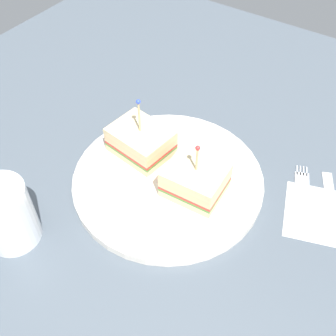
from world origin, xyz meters
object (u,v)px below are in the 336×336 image
at_px(plate, 168,180).
at_px(knife, 331,198).
at_px(fork, 302,189).
at_px(sandwich_half_front, 141,141).
at_px(sandwich_half_back, 194,182).
at_px(drink_glass, 7,217).
at_px(napkin, 317,214).

distance_m(plate, knife, 0.25).
bearing_deg(fork, knife, -79.17).
relative_size(sandwich_half_front, fork, 0.84).
bearing_deg(sandwich_half_back, drink_glass, 138.87).
distance_m(plate, napkin, 0.23).
distance_m(plate, sandwich_half_front, 0.08).
bearing_deg(sandwich_half_front, fork, -71.79).
xyz_separation_m(plate, sandwich_half_front, (0.02, 0.07, 0.03)).
distance_m(fork, knife, 0.04).
height_order(plate, napkin, plate).
height_order(plate, drink_glass, drink_glass).
bearing_deg(plate, drink_glass, 148.56).
xyz_separation_m(sandwich_half_back, drink_glass, (-0.19, 0.17, 0.01)).
bearing_deg(drink_glass, fork, -44.90).
xyz_separation_m(sandwich_half_back, napkin, (0.08, -0.17, -0.04)).
bearing_deg(knife, sandwich_half_front, 107.16).
distance_m(drink_glass, fork, 0.43).
distance_m(sandwich_half_front, napkin, 0.29).
bearing_deg(plate, sandwich_half_back, -95.96).
relative_size(plate, fork, 2.33).
relative_size(napkin, fork, 0.82).
bearing_deg(sandwich_half_back, sandwich_half_front, 76.89).
xyz_separation_m(sandwich_half_front, napkin, (0.05, -0.28, -0.04)).
relative_size(drink_glass, fork, 0.77).
relative_size(sandwich_half_back, knife, 0.83).
xyz_separation_m(drink_glass, napkin, (0.27, -0.33, -0.04)).
xyz_separation_m(sandwich_half_front, sandwich_half_back, (-0.03, -0.11, 0.00)).
bearing_deg(plate, sandwich_half_front, 71.98).
height_order(plate, knife, plate).
bearing_deg(drink_glass, sandwich_half_back, -41.13).
bearing_deg(sandwich_half_front, napkin, -79.77).
bearing_deg(knife, plate, 116.57).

